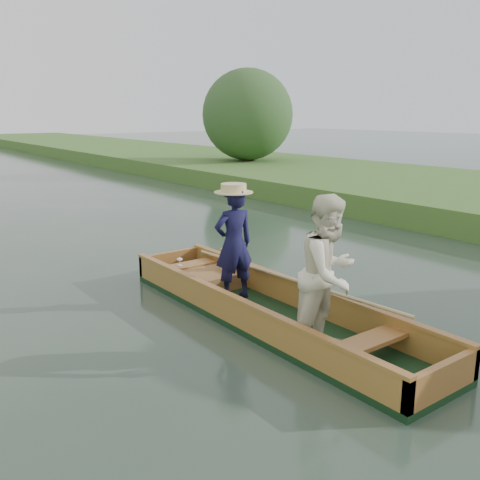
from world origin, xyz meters
TOP-DOWN VIEW (x-y plane):
  - ground at (0.00, 0.00)m, footprint 120.00×120.00m
  - punt at (-0.04, -0.20)m, footprint 1.15×5.00m

SIDE VIEW (x-z plane):
  - ground at x=0.00m, z-range 0.00..0.00m
  - punt at x=-0.04m, z-range -0.30..1.48m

